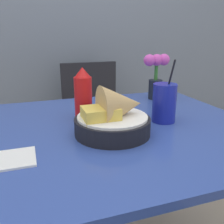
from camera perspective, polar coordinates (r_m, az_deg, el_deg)
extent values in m
cube|color=#334C9E|center=(0.92, 0.48, -3.83)|extent=(1.04, 0.89, 0.02)
cylinder|color=gray|center=(1.39, -24.22, -14.33)|extent=(0.05, 0.05, 0.71)
cylinder|color=gray|center=(1.57, 11.87, -9.33)|extent=(0.05, 0.05, 0.71)
cylinder|color=black|center=(1.62, -7.92, -13.28)|extent=(0.03, 0.03, 0.45)
cylinder|color=black|center=(1.72, 4.19, -11.36)|extent=(0.03, 0.03, 0.45)
cylinder|color=black|center=(1.94, -10.03, -8.02)|extent=(0.03, 0.03, 0.45)
cylinder|color=black|center=(2.02, 0.17, -6.70)|extent=(0.03, 0.03, 0.45)
cube|color=black|center=(1.72, -3.53, -2.73)|extent=(0.40, 0.40, 0.02)
cube|color=black|center=(1.83, -5.21, 5.19)|extent=(0.40, 0.03, 0.39)
cylinder|color=black|center=(0.83, 0.10, -3.20)|extent=(0.25, 0.25, 0.06)
cylinder|color=white|center=(0.82, 0.11, -1.11)|extent=(0.23, 0.23, 0.01)
cone|color=tan|center=(0.82, 2.19, 1.61)|extent=(0.14, 0.14, 0.14)
cube|color=#E5C14C|center=(0.79, -2.62, -0.48)|extent=(0.11, 0.09, 0.04)
cylinder|color=red|center=(0.98, -6.57, 3.22)|extent=(0.07, 0.07, 0.16)
cone|color=red|center=(0.96, -6.78, 9.04)|extent=(0.06, 0.06, 0.04)
cylinder|color=#192399|center=(0.96, 11.85, 2.05)|extent=(0.09, 0.09, 0.14)
cylinder|color=black|center=(0.96, 11.81, 1.39)|extent=(0.08, 0.08, 0.12)
cylinder|color=black|center=(0.95, 12.79, 5.91)|extent=(0.01, 0.07, 0.20)
cylinder|color=black|center=(1.29, 9.84, 5.12)|extent=(0.07, 0.07, 0.10)
cylinder|color=#33722D|center=(1.28, 10.06, 9.18)|extent=(0.02, 0.02, 0.09)
sphere|color=#D14CB2|center=(1.27, 10.19, 11.64)|extent=(0.06, 0.06, 0.06)
sphere|color=#D14CB2|center=(1.25, 8.56, 11.63)|extent=(0.06, 0.06, 0.06)
sphere|color=#D14CB2|center=(1.29, 11.78, 11.63)|extent=(0.06, 0.06, 0.06)
cube|color=white|center=(0.72, -22.74, -10.02)|extent=(0.14, 0.11, 0.01)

